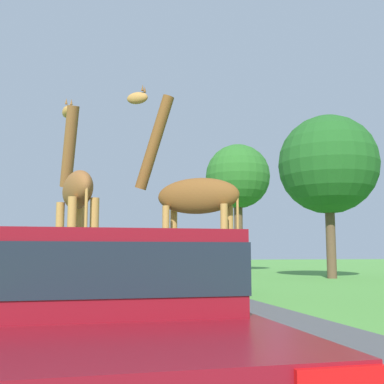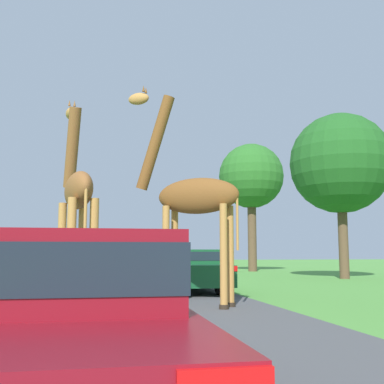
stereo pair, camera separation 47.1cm
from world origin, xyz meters
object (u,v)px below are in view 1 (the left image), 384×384
Objects in this scene: giraffe_near_road at (191,197)px; car_queue_right at (87,261)px; tree_right_cluster at (238,177)px; tree_left_edge at (328,165)px; car_far_ahead at (183,269)px; car_lead_maroon at (93,323)px; giraffe_companion at (76,199)px; car_queue_left at (62,266)px.

car_queue_right is at bearing 40.89° from giraffe_near_road.
tree_right_cluster reaches higher than giraffe_near_road.
giraffe_near_road is at bearing -80.90° from car_queue_right.
tree_left_edge is (9.18, 10.03, 2.95)m from giraffe_near_road.
tree_left_edge reaches higher than car_far_ahead.
tree_right_cluster is (7.69, 19.32, 3.70)m from giraffe_near_road.
car_queue_right reaches higher than car_lead_maroon.
car_queue_left is at bearing 80.79° from giraffe_companion.
car_far_ahead is (3.11, 11.48, -0.02)m from car_lead_maroon.
giraffe_companion is (-2.62, 0.58, -0.04)m from giraffe_near_road.
giraffe_near_road is 1.23× the size of car_far_ahead.
car_far_ahead is at bearing -145.42° from tree_left_edge.
giraffe_companion is at bearing -141.32° from tree_left_edge.
car_lead_maroon is at bearing -101.38° from giraffe_companion.
car_queue_left is 0.53× the size of tree_left_edge.
giraffe_companion reaches higher than car_lead_maroon.
car_queue_right is (0.52, 12.52, -1.66)m from giraffe_companion.
tree_left_edge is (8.46, 5.83, 4.75)m from car_far_ahead.
tree_right_cluster is (6.98, 15.13, 5.50)m from car_far_ahead.
car_queue_left is at bearing 53.23° from giraffe_near_road.
tree_left_edge is (12.29, 2.10, 4.71)m from car_queue_left.
car_lead_maroon is 0.48× the size of tree_right_cluster.
tree_left_edge reaches higher than giraffe_near_road.
giraffe_near_road is at bearing -68.56° from car_queue_left.
car_queue_right is (0.30, 20.38, 0.09)m from car_lead_maroon.
giraffe_companion reaches higher than car_queue_right.
car_queue_right is at bearing 74.57° from giraffe_companion.
car_lead_maroon is 0.91× the size of car_queue_right.
tree_right_cluster reaches higher than tree_left_edge.
tree_left_edge reaches higher than car_queue_right.
car_far_ahead is at bearing -72.49° from car_queue_right.
car_queue_right is at bearing 107.51° from car_far_ahead.
giraffe_near_road is 4.62m from car_far_ahead.
tree_left_edge is (11.80, 9.45, 2.99)m from giraffe_companion.
car_queue_left is at bearing -101.10° from car_queue_right.
car_queue_left is at bearing 92.70° from car_lead_maroon.
tree_right_cluster reaches higher than car_queue_right.
car_far_ahead is (3.33, 3.61, -1.76)m from giraffe_companion.
giraffe_companion reaches higher than car_queue_left.
giraffe_companion is 0.62× the size of tree_right_cluster.
car_lead_maroon is 15.23m from car_queue_left.
giraffe_companion is at bearing 91.65° from car_lead_maroon.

